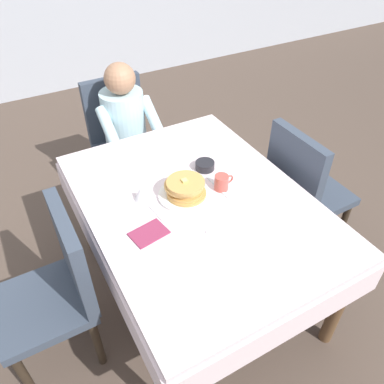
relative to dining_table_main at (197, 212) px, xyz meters
The scene contains 15 objects.
ground_plane 0.65m from the dining_table_main, ahead, with size 14.00×14.00×0.00m, color brown.
dining_table_main is the anchor object (origin of this frame).
chair_diner 1.18m from the dining_table_main, 89.99° to the left, with size 0.44×0.45×0.93m.
diner_person 1.01m from the dining_table_main, 89.99° to the left, with size 0.40×0.43×1.12m.
chair_right_side 0.78m from the dining_table_main, ahead, with size 0.45×0.44×0.93m.
chair_left_side 0.78m from the dining_table_main, behind, with size 0.45×0.44×0.93m.
plate_breakfast 0.12m from the dining_table_main, 125.13° to the left, with size 0.28×0.28×0.02m, color white.
breakfast_stack 0.16m from the dining_table_main, 124.11° to the left, with size 0.21×0.22×0.09m.
cup_coffee 0.21m from the dining_table_main, ahead, with size 0.11×0.08×0.08m.
bowl_butter 0.30m from the dining_table_main, 51.03° to the left, with size 0.11×0.11×0.04m, color black.
syrup_pitcher 0.32m from the dining_table_main, 148.98° to the left, with size 0.08×0.08×0.07m.
fork_left_of_plate 0.25m from the dining_table_main, behind, with size 0.18×0.01×0.01m, color silver.
knife_right_of_plate 0.18m from the dining_table_main, 14.70° to the left, with size 0.20×0.01×0.01m, color silver.
spoon_near_edge 0.25m from the dining_table_main, 91.48° to the right, with size 0.15×0.01×0.01m, color silver.
napkin_folded 0.35m from the dining_table_main, 162.70° to the right, with size 0.17×0.12×0.01m, color #8C2D4C.
Camera 1 is at (-0.75, -1.29, 2.05)m, focal length 35.61 mm.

